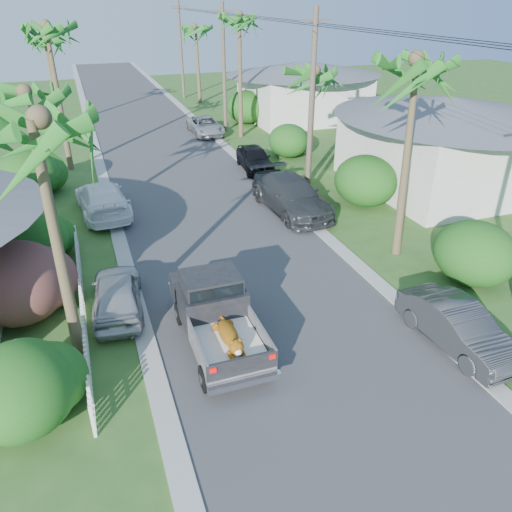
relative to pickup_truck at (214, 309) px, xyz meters
name	(u,v)px	position (x,y,z in m)	size (l,w,h in m)	color
ground	(320,379)	(2.20, -2.89, -1.01)	(120.00, 120.00, 0.00)	#305921
road	(161,147)	(2.20, 22.11, -1.00)	(8.00, 100.00, 0.02)	#38383A
curb_left	(97,153)	(-2.10, 22.11, -0.98)	(0.60, 100.00, 0.06)	#A5A39E
curb_right	(220,142)	(6.50, 22.11, -0.98)	(0.60, 100.00, 0.06)	#A5A39E
pickup_truck	(214,309)	(0.00, 0.00, 0.00)	(1.98, 5.12, 2.06)	black
parked_car_rn	(458,327)	(6.69, -2.87, -0.33)	(1.44, 4.12, 1.36)	#2E3133
parked_car_rm	(291,195)	(6.18, 8.50, -0.18)	(2.32, 5.70, 1.65)	#2F3234
parked_car_rf	(255,158)	(6.70, 15.25, -0.31)	(1.65, 4.11, 1.40)	black
parked_car_rd	(205,126)	(6.07, 24.63, -0.37)	(2.12, 4.60, 1.28)	#A9AAB0
parked_car_ln	(117,294)	(-2.67, 2.42, -0.33)	(1.60, 3.98, 1.36)	#AAADB1
parked_car_lf	(102,199)	(-2.46, 11.22, -0.25)	(2.14, 5.26, 1.53)	white
palm_l_a	(31,120)	(-4.00, 0.11, 5.92)	(4.40, 4.40, 8.20)	brown
palm_l_b	(28,92)	(-4.60, 9.11, 5.14)	(4.40, 4.40, 7.40)	brown
palm_l_c	(46,26)	(-3.80, 19.11, 6.90)	(4.40, 4.40, 9.20)	brown
palm_l_d	(45,39)	(-4.30, 31.11, 5.43)	(4.40, 4.40, 7.70)	brown
palm_r_a	(421,60)	(8.50, 3.11, 6.41)	(4.40, 4.40, 8.70)	brown
palm_r_b	(314,71)	(8.80, 12.11, 4.94)	(4.40, 4.40, 7.20)	brown
palm_r_c	(239,17)	(8.40, 23.11, 7.10)	(4.40, 4.40, 9.40)	brown
palm_r_d	(196,27)	(8.70, 37.11, 5.73)	(4.40, 4.40, 8.00)	brown
shrub_l_a	(21,389)	(-5.30, -1.89, 0.09)	(2.60, 2.86, 2.20)	#154413
shrub_l_b	(18,283)	(-5.60, 3.11, 0.29)	(3.00, 3.30, 2.60)	#A61744
shrub_l_c	(37,238)	(-5.20, 7.11, -0.01)	(2.40, 2.64, 2.00)	#154413
shrub_l_d	(29,173)	(-5.80, 15.11, 0.19)	(3.20, 3.52, 2.40)	#154413
shrub_r_a	(475,253)	(9.80, 0.11, 0.14)	(2.80, 3.08, 2.30)	#154413
shrub_r_b	(365,181)	(10.00, 8.11, 0.24)	(3.00, 3.30, 2.50)	#154413
shrub_r_c	(289,141)	(9.70, 17.11, 0.04)	(2.60, 2.86, 2.10)	#154413
shrub_r_d	(247,107)	(10.20, 27.11, 0.29)	(3.20, 3.52, 2.60)	#154413
picket_fence	(82,302)	(-3.80, 2.61, -0.51)	(0.10, 11.00, 1.00)	white
house_right_near	(443,147)	(15.20, 9.11, 1.21)	(8.00, 9.00, 4.80)	silver
house_right_far	(303,93)	(15.20, 27.11, 1.11)	(9.00, 8.00, 4.60)	silver
utility_pole_b	(311,107)	(7.80, 10.11, 3.59)	(1.60, 0.26, 9.00)	brown
utility_pole_c	(224,68)	(7.80, 25.11, 3.59)	(1.60, 0.26, 9.00)	brown
utility_pole_d	(181,49)	(7.80, 40.11, 3.59)	(1.60, 0.26, 9.00)	brown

